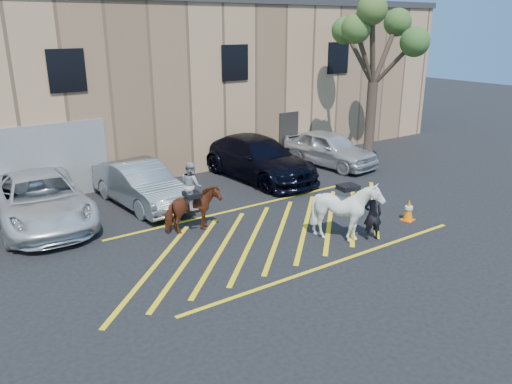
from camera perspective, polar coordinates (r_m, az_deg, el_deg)
ground at (r=15.76m, az=2.05°, el=-4.32°), size 90.00×90.00×0.00m
car_white_pickup at (r=17.45m, az=-23.41°, el=-0.79°), size 2.92×5.89×1.60m
car_silver_sedan at (r=18.13m, az=-13.08°, el=0.87°), size 2.12×4.82×1.54m
car_blue_suv at (r=20.85m, az=0.22°, el=3.90°), size 2.82×6.06×1.71m
car_white_suv at (r=23.06m, az=8.40°, el=4.95°), size 2.44×4.83×1.58m
handler at (r=15.22m, az=13.21°, el=-2.53°), size 0.67×0.58×1.55m
warehouse at (r=25.30m, az=-14.60°, el=12.34°), size 32.42×10.20×7.30m
hatching_zone at (r=15.54m, az=2.70°, el=-4.65°), size 12.60×5.12×0.01m
mounted_bay at (r=15.40m, az=-7.28°, el=-1.38°), size 1.77×0.93×2.25m
saddled_white at (r=14.92m, az=10.31°, el=-2.11°), size 1.71×1.87×1.86m
traffic_cone at (r=17.11m, az=17.05°, el=-1.96°), size 0.46×0.46×0.73m
tree at (r=22.37m, az=13.58°, el=16.94°), size 3.99×4.37×7.31m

